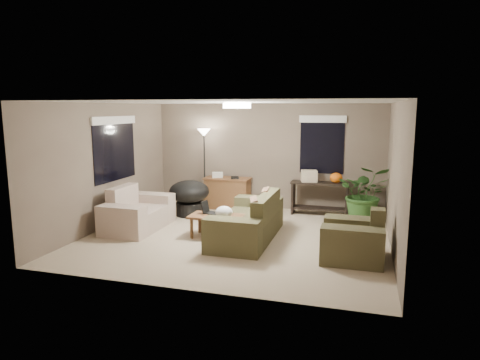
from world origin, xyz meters
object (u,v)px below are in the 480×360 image
(armchair, at_px, (354,241))
(floor_lamp, at_px, (204,142))
(loveseat, at_px, (137,214))
(console_table, at_px, (320,196))
(main_sofa, at_px, (249,223))
(cat_scratching_post, at_px, (360,239))
(coffee_table, at_px, (216,219))
(houseplant, at_px, (365,199))
(desk, at_px, (228,193))
(papasan_chair, at_px, (189,195))

(armchair, height_order, floor_lamp, floor_lamp)
(loveseat, bearing_deg, floor_lamp, 73.40)
(armchair, height_order, console_table, armchair)
(main_sofa, xyz_separation_m, armchair, (1.88, -0.58, 0.00))
(loveseat, distance_m, floor_lamp, 2.59)
(loveseat, bearing_deg, main_sofa, -0.87)
(floor_lamp, bearing_deg, armchair, -37.59)
(cat_scratching_post, bearing_deg, coffee_table, 178.23)
(houseplant, bearing_deg, cat_scratching_post, -91.51)
(coffee_table, bearing_deg, loveseat, 176.05)
(armchair, bearing_deg, floor_lamp, 142.41)
(desk, xyz_separation_m, cat_scratching_post, (3.12, -2.37, -0.16))
(main_sofa, bearing_deg, papasan_chair, 143.00)
(desk, distance_m, cat_scratching_post, 3.92)
(console_table, height_order, floor_lamp, floor_lamp)
(desk, xyz_separation_m, floor_lamp, (-0.58, -0.02, 1.22))
(papasan_chair, bearing_deg, desk, 55.11)
(main_sofa, bearing_deg, loveseat, 179.13)
(coffee_table, xyz_separation_m, houseplant, (2.65, 1.99, 0.11))
(floor_lamp, relative_size, houseplant, 1.58)
(houseplant, bearing_deg, papasan_chair, -171.16)
(coffee_table, height_order, desk, desk)
(armchair, bearing_deg, coffee_table, 168.76)
(desk, relative_size, console_table, 0.85)
(coffee_table, relative_size, floor_lamp, 0.52)
(floor_lamp, bearing_deg, coffee_table, -64.21)
(cat_scratching_post, bearing_deg, loveseat, 177.36)
(coffee_table, relative_size, desk, 0.91)
(loveseat, bearing_deg, cat_scratching_post, -2.64)
(armchair, height_order, cat_scratching_post, armchair)
(main_sofa, bearing_deg, armchair, -17.13)
(houseplant, xyz_separation_m, cat_scratching_post, (-0.05, -2.07, -0.26))
(loveseat, distance_m, desk, 2.49)
(papasan_chair, bearing_deg, coffee_table, -50.95)
(main_sofa, xyz_separation_m, cat_scratching_post, (1.99, -0.16, -0.08))
(coffee_table, bearing_deg, houseplant, 36.91)
(armchair, xyz_separation_m, houseplant, (0.16, 2.49, 0.17))
(main_sofa, xyz_separation_m, floor_lamp, (-1.71, 2.18, 1.30))
(floor_lamp, distance_m, cat_scratching_post, 4.59)
(papasan_chair, height_order, floor_lamp, floor_lamp)
(armchair, xyz_separation_m, floor_lamp, (-3.59, 2.77, 1.30))
(desk, height_order, papasan_chair, papasan_chair)
(console_table, bearing_deg, papasan_chair, -162.59)
(loveseat, height_order, houseplant, houseplant)
(console_table, bearing_deg, main_sofa, -115.74)
(desk, distance_m, houseplant, 3.19)
(loveseat, xyz_separation_m, console_table, (3.41, 2.17, 0.14))
(desk, bearing_deg, console_table, -0.15)
(desk, distance_m, floor_lamp, 1.35)
(loveseat, distance_m, coffee_table, 1.74)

